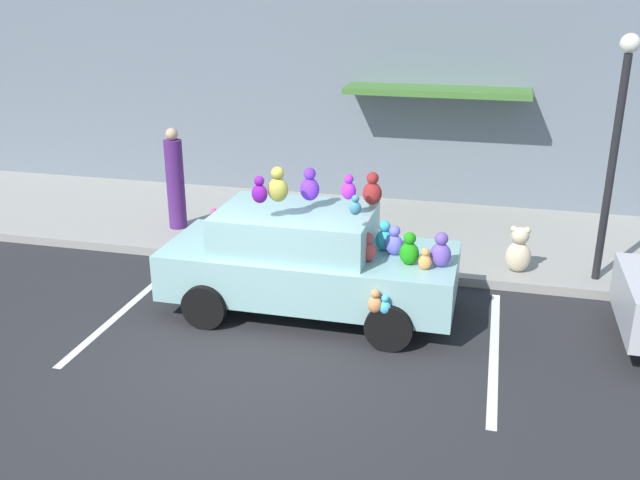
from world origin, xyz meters
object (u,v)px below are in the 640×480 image
(teddy_bear_on_sidewalk, at_px, (519,251))
(pedestrian_near_shopfront, at_px, (175,182))
(plush_covered_car, at_px, (308,260))
(street_lamp_post, at_px, (617,135))

(teddy_bear_on_sidewalk, bearing_deg, pedestrian_near_shopfront, 173.86)
(plush_covered_car, relative_size, pedestrian_near_shopfront, 2.19)
(plush_covered_car, height_order, teddy_bear_on_sidewalk, plush_covered_car)
(street_lamp_post, bearing_deg, plush_covered_car, -155.29)
(plush_covered_car, relative_size, street_lamp_post, 1.12)
(plush_covered_car, height_order, street_lamp_post, street_lamp_post)
(street_lamp_post, height_order, pedestrian_near_shopfront, street_lamp_post)
(pedestrian_near_shopfront, bearing_deg, teddy_bear_on_sidewalk, -6.14)
(street_lamp_post, relative_size, pedestrian_near_shopfront, 1.96)
(teddy_bear_on_sidewalk, distance_m, street_lamp_post, 2.29)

